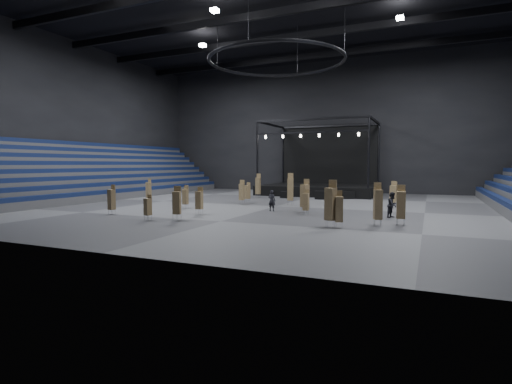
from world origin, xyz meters
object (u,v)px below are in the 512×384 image
at_px(flight_case_right, 349,195).
at_px(man_center, 272,201).
at_px(chair_stack_6, 185,196).
at_px(chair_stack_8, 247,192).
at_px(chair_stack_5, 112,199).
at_px(chair_stack_1, 306,201).
at_px(flight_case_mid, 321,195).
at_px(stage, 321,183).
at_px(chair_stack_13, 401,204).
at_px(chair_stack_9, 339,209).
at_px(chair_stack_15, 149,190).
at_px(flight_case_left, 286,195).
at_px(chair_stack_17, 305,195).
at_px(chair_stack_11, 242,192).
at_px(chair_stack_0, 148,206).
at_px(chair_stack_16, 199,200).
at_px(chair_stack_2, 258,185).
at_px(crew_member, 392,205).
at_px(chair_stack_12, 378,204).
at_px(chair_stack_14, 394,193).
at_px(chair_stack_10, 394,194).
at_px(chair_stack_7, 177,202).
at_px(chair_stack_3, 290,189).
at_px(chair_stack_4, 331,203).

bearing_deg(flight_case_right, man_center, -104.34).
relative_size(chair_stack_6, chair_stack_8, 0.99).
xyz_separation_m(flight_case_right, chair_stack_5, (-14.05, -20.98, 0.75)).
bearing_deg(chair_stack_1, flight_case_mid, 99.96).
xyz_separation_m(stage, chair_stack_13, (11.19, -23.72, -0.13)).
height_order(chair_stack_1, chair_stack_9, chair_stack_9).
height_order(chair_stack_13, chair_stack_15, chair_stack_13).
xyz_separation_m(stage, chair_stack_15, (-14.00, -16.70, -0.25)).
distance_m(flight_case_right, chair_stack_9, 20.80).
relative_size(flight_case_left, chair_stack_17, 0.42).
distance_m(flight_case_left, chair_stack_11, 8.27).
bearing_deg(chair_stack_1, stage, 101.90).
height_order(chair_stack_0, chair_stack_16, chair_stack_16).
xyz_separation_m(chair_stack_0, chair_stack_6, (-1.81, 7.29, 0.11)).
distance_m(chair_stack_11, chair_stack_16, 8.34).
height_order(chair_stack_15, chair_stack_17, chair_stack_17).
xyz_separation_m(chair_stack_2, crew_member, (15.64, -11.92, -0.48)).
bearing_deg(chair_stack_12, chair_stack_13, 10.78).
xyz_separation_m(flight_case_mid, chair_stack_14, (7.72, -3.51, 0.72)).
relative_size(chair_stack_8, chair_stack_17, 0.76).
bearing_deg(chair_stack_10, chair_stack_12, -93.59).
bearing_deg(chair_stack_5, flight_case_mid, 67.99).
bearing_deg(man_center, chair_stack_7, 68.16).
bearing_deg(chair_stack_9, chair_stack_3, 101.46).
xyz_separation_m(chair_stack_8, chair_stack_17, (7.61, -5.57, 0.29)).
xyz_separation_m(chair_stack_4, chair_stack_14, (2.36, 15.31, -0.30)).
distance_m(flight_case_left, flight_case_right, 7.00).
bearing_deg(chair_stack_11, chair_stack_2, 91.31).
height_order(chair_stack_2, chair_stack_3, chair_stack_3).
xyz_separation_m(chair_stack_9, chair_stack_15, (-21.85, 9.62, 0.02)).
distance_m(flight_case_left, crew_member, 17.74).
height_order(flight_case_right, chair_stack_8, chair_stack_8).
distance_m(stage, chair_stack_11, 16.10).
distance_m(chair_stack_2, chair_stack_8, 6.15).
height_order(flight_case_right, chair_stack_15, chair_stack_15).
bearing_deg(chair_stack_5, crew_member, 27.22).
relative_size(chair_stack_1, chair_stack_9, 0.86).
bearing_deg(chair_stack_10, chair_stack_4, -104.52).
distance_m(chair_stack_1, chair_stack_14, 11.42).
bearing_deg(chair_stack_5, chair_stack_7, 3.20).
xyz_separation_m(chair_stack_6, chair_stack_12, (16.53, -3.57, 0.32)).
bearing_deg(chair_stack_6, chair_stack_12, -16.20).
relative_size(flight_case_left, chair_stack_11, 0.49).
relative_size(chair_stack_8, chair_stack_12, 0.75).
bearing_deg(chair_stack_17, man_center, -155.35).
relative_size(chair_stack_5, chair_stack_16, 1.09).
xyz_separation_m(stage, chair_stack_2, (-5.25, -8.22, -0.05)).
relative_size(flight_case_left, chair_stack_4, 0.39).
bearing_deg(chair_stack_12, chair_stack_15, 141.74).
bearing_deg(chair_stack_9, flight_case_left, 98.39).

